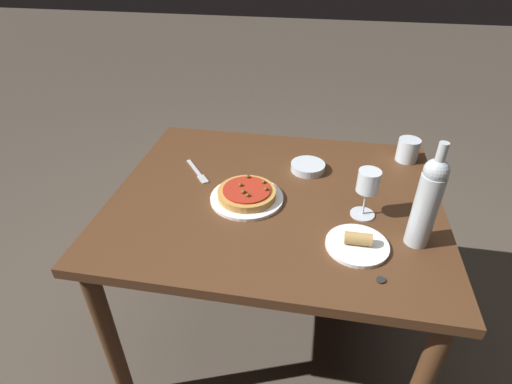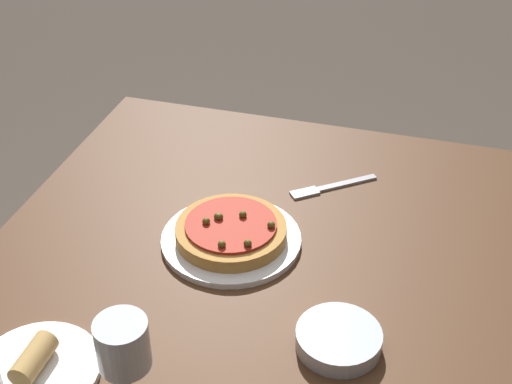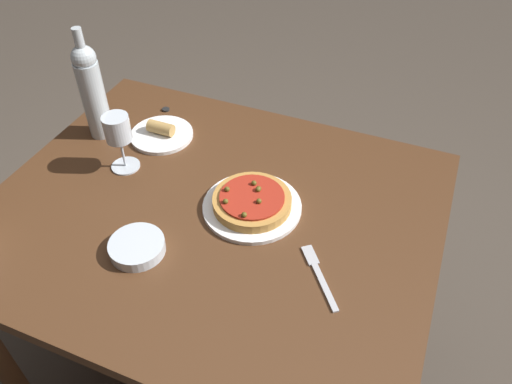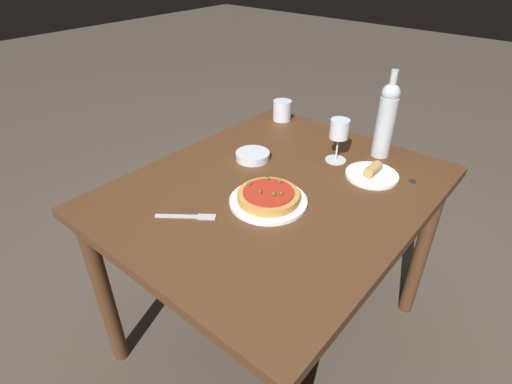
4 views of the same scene
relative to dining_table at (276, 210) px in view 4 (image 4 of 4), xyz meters
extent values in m
plane|color=#4C4238|center=(0.00, 0.00, -0.66)|extent=(14.00, 14.00, 0.00)
cube|color=#4C2D19|center=(0.00, 0.00, 0.08)|extent=(1.14, 0.93, 0.03)
cylinder|color=#4C2D19|center=(0.51, -0.41, -0.30)|extent=(0.06, 0.06, 0.73)
cylinder|color=#4C2D19|center=(-0.51, 0.41, -0.30)|extent=(0.06, 0.06, 0.73)
cylinder|color=#4C2D19|center=(-0.51, -0.41, -0.30)|extent=(0.06, 0.06, 0.73)
cylinder|color=white|center=(0.10, 0.04, 0.11)|extent=(0.25, 0.25, 0.01)
cylinder|color=#BC843D|center=(0.10, 0.04, 0.13)|extent=(0.20, 0.20, 0.03)
cylinder|color=#A82819|center=(0.10, 0.04, 0.14)|extent=(0.16, 0.16, 0.01)
sphere|color=brown|center=(0.11, -0.03, 0.15)|extent=(0.01, 0.01, 0.01)
sphere|color=brown|center=(0.10, 0.07, 0.15)|extent=(0.01, 0.01, 0.01)
sphere|color=brown|center=(0.10, 0.07, 0.15)|extent=(0.01, 0.01, 0.01)
sphere|color=brown|center=(0.04, -0.01, 0.15)|extent=(0.01, 0.01, 0.01)
sphere|color=brown|center=(0.03, 0.04, 0.15)|extent=(0.01, 0.01, 0.01)
sphere|color=brown|center=(0.08, 0.08, 0.15)|extent=(0.01, 0.01, 0.01)
sphere|color=brown|center=(0.12, 0.03, 0.15)|extent=(0.01, 0.01, 0.01)
cylinder|color=silver|center=(-0.29, 0.06, 0.10)|extent=(0.08, 0.08, 0.00)
cylinder|color=silver|center=(-0.29, 0.06, 0.15)|extent=(0.01, 0.01, 0.09)
cylinder|color=silver|center=(-0.29, 0.06, 0.23)|extent=(0.07, 0.07, 0.07)
cylinder|color=#B2BCC1|center=(-0.45, 0.17, 0.22)|extent=(0.07, 0.07, 0.24)
sphere|color=#B2BCC1|center=(-0.45, 0.17, 0.35)|extent=(0.07, 0.07, 0.07)
cylinder|color=#B2BCC1|center=(-0.45, 0.17, 0.40)|extent=(0.03, 0.03, 0.07)
cylinder|color=silver|center=(-0.48, -0.34, 0.15)|extent=(0.08, 0.08, 0.09)
cylinder|color=silver|center=(-0.10, -0.19, 0.12)|extent=(0.13, 0.13, 0.03)
cube|color=#B7B7BC|center=(0.34, -0.13, 0.10)|extent=(0.09, 0.11, 0.00)
cube|color=#B7B7BC|center=(0.28, -0.05, 0.10)|extent=(0.06, 0.06, 0.00)
cylinder|color=white|center=(-0.27, 0.22, 0.11)|extent=(0.19, 0.19, 0.01)
cylinder|color=#B2894C|center=(-0.27, 0.22, 0.13)|extent=(0.08, 0.04, 0.04)
cylinder|color=black|center=(-0.33, 0.35, 0.10)|extent=(0.02, 0.02, 0.01)
camera|label=1|loc=(-0.13, 1.14, 0.91)|focal=28.00mm
camera|label=2|loc=(-0.86, -0.28, 0.92)|focal=50.00mm
camera|label=3|loc=(0.45, -0.79, 1.00)|focal=35.00mm
camera|label=4|loc=(0.94, 0.70, 0.84)|focal=28.00mm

